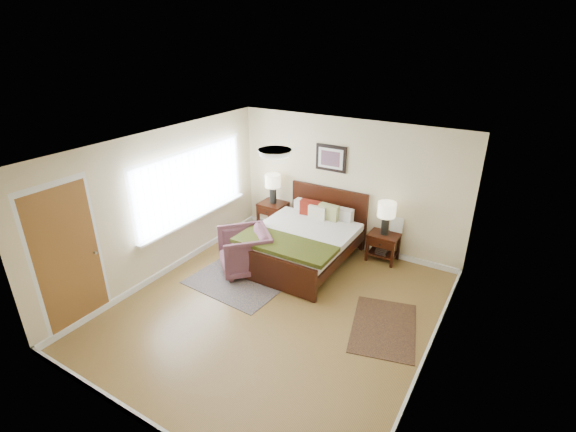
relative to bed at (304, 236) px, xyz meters
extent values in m
plane|color=olive|center=(0.35, -1.47, -0.52)|extent=(5.00, 5.00, 0.00)
cube|color=beige|center=(0.35, 1.03, 0.73)|extent=(4.50, 0.04, 2.50)
cube|color=beige|center=(0.35, -3.97, 0.73)|extent=(4.50, 0.04, 2.50)
cube|color=beige|center=(-1.90, -1.47, 0.73)|extent=(0.04, 5.00, 2.50)
cube|color=beige|center=(2.60, -1.47, 0.73)|extent=(0.04, 5.00, 2.50)
cube|color=white|center=(0.35, -1.47, 1.98)|extent=(4.50, 5.00, 0.02)
cube|color=silver|center=(-1.88, -0.77, 0.88)|extent=(0.02, 2.72, 1.32)
cube|color=silver|center=(-1.86, -0.77, 0.88)|extent=(0.01, 2.60, 1.20)
cube|color=silver|center=(-1.83, -0.77, 0.25)|extent=(0.10, 2.72, 0.04)
cube|color=silver|center=(-1.88, -3.22, 0.57)|extent=(0.01, 1.00, 2.18)
cube|color=brown|center=(-1.87, -3.22, 0.53)|extent=(0.01, 0.90, 2.10)
cylinder|color=#999999|center=(-1.85, -2.84, 0.48)|extent=(0.04, 0.04, 0.04)
cylinder|color=white|center=(0.35, -1.47, 1.94)|extent=(0.40, 0.40, 0.07)
cylinder|color=beige|center=(0.35, -1.47, 1.97)|extent=(0.44, 0.44, 0.01)
cube|color=black|center=(0.00, 0.99, 0.06)|extent=(1.61, 0.06, 1.13)
cube|color=black|center=(0.00, -1.04, -0.22)|extent=(1.61, 0.06, 0.56)
cube|color=black|center=(-0.76, -0.03, -0.20)|extent=(0.06, 2.01, 0.18)
cube|color=black|center=(0.76, -0.03, -0.20)|extent=(0.06, 2.01, 0.18)
cube|color=beige|center=(0.00, -0.03, -0.07)|extent=(1.51, 1.99, 0.22)
cube|color=beige|center=(0.00, -0.13, 0.08)|extent=(1.69, 1.76, 0.10)
cube|color=#2F350F|center=(0.00, -0.68, 0.13)|extent=(1.73, 0.70, 0.07)
cube|color=beige|center=(-0.35, 0.75, 0.22)|extent=(0.50, 0.18, 0.26)
cube|color=beige|center=(0.35, 0.75, 0.22)|extent=(0.50, 0.18, 0.26)
cube|color=#62150B|center=(-0.22, 0.63, 0.26)|extent=(0.39, 0.17, 0.32)
cube|color=#8F9455|center=(0.18, 0.63, 0.26)|extent=(0.39, 0.16, 0.32)
cube|color=beige|center=(-0.02, 0.55, 0.24)|extent=(0.35, 0.13, 0.28)
cube|color=black|center=(0.00, 1.00, 1.20)|extent=(0.62, 0.03, 0.50)
cube|color=silver|center=(0.00, 0.98, 1.20)|extent=(0.50, 0.01, 0.38)
cube|color=#A52D23|center=(0.00, 0.97, 1.20)|extent=(0.38, 0.01, 0.28)
cube|color=black|center=(-1.18, 0.80, 0.10)|extent=(0.54, 0.49, 0.05)
cube|color=black|center=(-1.42, 0.59, -0.22)|extent=(0.05, 0.05, 0.60)
cube|color=black|center=(-0.94, 0.59, -0.22)|extent=(0.05, 0.05, 0.60)
cube|color=black|center=(-1.42, 1.01, -0.22)|extent=(0.05, 0.05, 0.60)
cube|color=black|center=(-0.94, 1.01, -0.22)|extent=(0.05, 0.05, 0.60)
cube|color=black|center=(-1.18, 0.57, 0.00)|extent=(0.48, 0.03, 0.14)
cube|color=black|center=(1.22, 0.80, -0.01)|extent=(0.54, 0.40, 0.05)
cube|color=black|center=(0.98, 0.63, -0.28)|extent=(0.05, 0.05, 0.49)
cube|color=black|center=(1.46, 0.63, -0.28)|extent=(0.05, 0.05, 0.49)
cube|color=black|center=(0.98, 0.97, -0.28)|extent=(0.05, 0.05, 0.49)
cube|color=black|center=(1.46, 0.97, -0.28)|extent=(0.05, 0.05, 0.49)
cube|color=black|center=(1.22, 0.61, -0.11)|extent=(0.48, 0.03, 0.14)
cube|color=black|center=(1.22, 0.80, -0.38)|extent=(0.48, 0.34, 0.03)
cube|color=black|center=(1.22, 0.80, -0.35)|extent=(0.20, 0.25, 0.03)
cube|color=black|center=(1.22, 0.80, -0.32)|extent=(0.20, 0.25, 0.03)
cube|color=black|center=(1.22, 0.80, -0.28)|extent=(0.20, 0.25, 0.03)
cube|color=black|center=(1.22, 0.80, -0.25)|extent=(0.20, 0.25, 0.03)
cylinder|color=black|center=(-1.18, 0.80, 0.29)|extent=(0.14, 0.14, 0.32)
cylinder|color=black|center=(-1.18, 0.80, 0.47)|extent=(0.02, 0.02, 0.06)
cylinder|color=beige|center=(-1.18, 0.80, 0.61)|extent=(0.32, 0.32, 0.26)
cylinder|color=black|center=(1.22, 0.80, 0.18)|extent=(0.14, 0.14, 0.32)
cylinder|color=black|center=(1.22, 0.80, 0.36)|extent=(0.02, 0.02, 0.06)
cylinder|color=beige|center=(1.22, 0.80, 0.50)|extent=(0.32, 0.32, 0.26)
imported|color=brown|center=(-0.74, -0.81, -0.13)|extent=(1.18, 1.19, 0.77)
cube|color=#0B163A|center=(-0.59, -0.67, -0.51)|extent=(1.71, 2.31, 0.01)
cube|color=black|center=(1.91, -1.06, -0.51)|extent=(1.20, 1.51, 0.01)
camera|label=1|loc=(3.22, -5.90, 3.39)|focal=26.00mm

